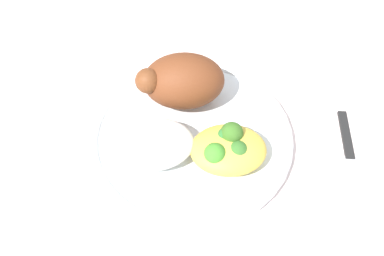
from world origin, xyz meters
TOP-DOWN VIEW (x-y plane):
  - ground_plane at (0.00, 0.00)m, footprint 2.00×2.00m
  - plate at (0.00, 0.00)m, footprint 0.27×0.27m
  - roasted_chicken at (0.01, -0.06)m, footprint 0.12×0.08m
  - rice_pile at (0.05, 0.03)m, footprint 0.11×0.08m
  - mac_cheese_with_broccoli at (-0.04, 0.04)m, footprint 0.10×0.08m
  - fork at (-0.16, 0.01)m, footprint 0.03×0.14m
  - knife at (-0.21, 0.03)m, footprint 0.04×0.19m

SIDE VIEW (x-z plane):
  - ground_plane at x=0.00m, z-range 0.00..0.00m
  - fork at x=-0.16m, z-range 0.00..0.01m
  - knife at x=-0.21m, z-range 0.00..0.01m
  - plate at x=0.00m, z-range 0.00..0.02m
  - rice_pile at x=0.05m, z-range 0.02..0.06m
  - mac_cheese_with_broccoli at x=-0.04m, z-range 0.01..0.06m
  - roasted_chicken at x=0.01m, z-range 0.02..0.09m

